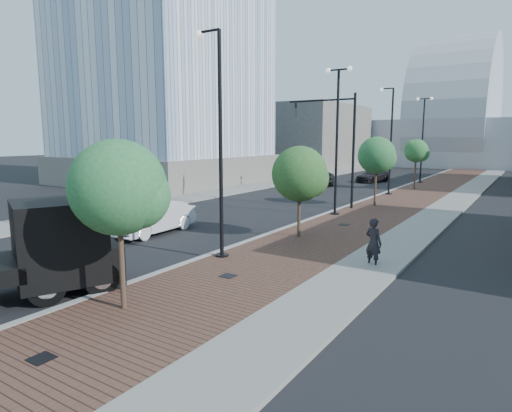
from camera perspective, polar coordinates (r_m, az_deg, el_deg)
The scene contains 23 objects.
sidewalk at distance 44.99m, azimuth 22.59°, elevation 1.94°, with size 7.00×140.00×0.12m, color #4C2D23.
concrete_strip at distance 44.60m, azimuth 26.00°, elevation 1.67°, with size 2.40×140.00×0.13m, color slate.
curb at distance 45.73m, azimuth 18.28°, elevation 2.29°, with size 0.30×140.00×0.14m, color gray.
west_sidewalk at distance 50.55m, azimuth 3.87°, elevation 3.30°, with size 4.00×140.00×0.12m, color slate.
white_sedan at distance 23.50m, azimuth -13.34°, elevation -1.48°, with size 1.79×5.15×1.70m, color silver.
dark_car_mid at distance 47.26m, azimuth 8.67°, elevation 3.63°, with size 2.37×5.15×1.43m, color black.
dark_car_far at distance 51.38m, azimuth 15.05°, elevation 3.83°, with size 1.97×4.84×1.40m, color black.
pedestrian at distance 17.53m, azimuth 15.10°, elevation -4.65°, with size 0.71×0.47×1.94m, color black.
streetlight_1 at distance 17.74m, azimuth -4.93°, elevation 6.78°, with size 1.44×0.56×9.21m.
streetlight_2 at distance 28.15m, azimuth 10.52°, elevation 8.42°, with size 1.72×0.56×9.28m.
streetlight_3 at distance 39.55m, azimuth 17.04°, elevation 7.59°, with size 1.44×0.56×9.21m.
streetlight_4 at distance 51.17m, azimuth 20.92°, elevation 8.15°, with size 1.72×0.56×9.28m.
traffic_mast at distance 31.27m, azimuth 11.10°, elevation 8.74°, with size 5.09×0.20×8.00m.
tree_0 at distance 12.67m, azimuth -17.36°, elevation 2.27°, with size 2.69×2.69×4.97m.
tree_1 at distance 21.44m, azimuth 5.86°, elevation 4.17°, with size 2.73×2.73×4.61m.
tree_2 at distance 32.55m, azimuth 15.57°, elevation 6.39°, with size 2.66×2.66×5.09m.
tree_3 at distance 44.14m, azimuth 20.27°, elevation 6.77°, with size 2.26×2.19×4.87m.
tower_podium at distance 50.58m, azimuth -11.64°, elevation 4.78°, with size 19.00×19.00×3.00m, color slate.
convention_center at distance 90.03m, azimuth 24.60°, elevation 8.77°, with size 50.00×30.00×50.00m.
commercial_block_nw at distance 71.28m, azimuth 6.82°, elevation 8.87°, with size 14.00×20.00×10.00m, color #5F5C56.
utility_cover_0 at distance 11.35m, azimuth -26.23°, elevation -17.43°, with size 0.50×0.50×0.02m, color black.
utility_cover_1 at distance 15.75m, azimuth -3.65°, elevation -9.08°, with size 0.50×0.50×0.02m, color black.
utility_cover_2 at distance 25.17m, azimuth 11.40°, elevation -2.40°, with size 0.50×0.50×0.02m, color black.
Camera 1 is at (11.33, -4.03, 4.99)m, focal length 30.60 mm.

